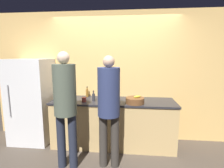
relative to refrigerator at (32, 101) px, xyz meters
The scene contains 13 objects.
ground_plane 1.89m from the refrigerator, 13.42° to the right, with size 14.00×14.00×0.00m, color #4C4238.
wall_back 1.75m from the refrigerator, 12.06° to the left, with size 5.20×0.06×2.60m.
counter 1.69m from the refrigerator, ahead, with size 2.31×0.72×0.89m.
refrigerator is the anchor object (origin of this frame).
person_left 1.30m from the refrigerator, 38.12° to the right, with size 0.33×0.33×1.79m.
person_center 1.80m from the refrigerator, 22.81° to the right, with size 0.33×0.33×1.73m.
fruit_bowl 2.06m from the refrigerator, ahead, with size 0.33×0.33×0.15m.
utensil_crock 1.43m from the refrigerator, ahead, with size 0.13×0.13×0.29m.
bottle_amber 1.12m from the refrigerator, 11.25° to the left, with size 0.05×0.05×0.21m.
bottle_green 1.72m from the refrigerator, ahead, with size 0.07×0.07×0.18m.
bottle_dark 1.30m from the refrigerator, ahead, with size 0.05×0.05×0.20m.
cup_red 1.14m from the refrigerator, ahead, with size 0.08×0.08×0.09m.
potted_plant 1.66m from the refrigerator, ahead, with size 0.15×0.15×0.25m.
Camera 1 is at (0.32, -2.82, 1.73)m, focal length 28.00 mm.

